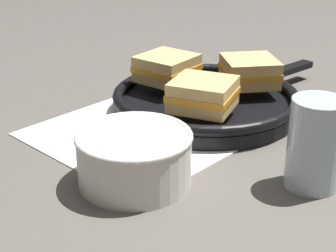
# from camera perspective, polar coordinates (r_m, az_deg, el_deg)

# --- Properties ---
(ground_plane) EXTENTS (4.00, 4.00, 0.00)m
(ground_plane) POSITION_cam_1_polar(r_m,az_deg,el_deg) (0.79, -1.99, -1.78)
(ground_plane) COLOR #56514C
(napkin) EXTENTS (0.33, 0.30, 0.00)m
(napkin) POSITION_cam_1_polar(r_m,az_deg,el_deg) (0.81, -4.02, -1.13)
(napkin) COLOR white
(napkin) RESTS_ON ground_plane
(soup_bowl) EXTENTS (0.15, 0.15, 0.07)m
(soup_bowl) POSITION_cam_1_polar(r_m,az_deg,el_deg) (0.67, -3.75, -3.17)
(soup_bowl) COLOR silver
(soup_bowl) RESTS_ON ground_plane
(spoon) EXTENTS (0.17, 0.04, 0.01)m
(spoon) POSITION_cam_1_polar(r_m,az_deg,el_deg) (0.76, -2.64, -2.13)
(spoon) COLOR #9E9EA3
(spoon) RESTS_ON napkin
(skillet) EXTENTS (0.32, 0.46, 0.04)m
(skillet) POSITION_cam_1_polar(r_m,az_deg,el_deg) (0.89, 4.29, 2.81)
(skillet) COLOR black
(skillet) RESTS_ON ground_plane
(sandwich_near_left) EXTENTS (0.13, 0.13, 0.05)m
(sandwich_near_left) POSITION_cam_1_polar(r_m,az_deg,el_deg) (0.92, 9.02, 6.03)
(sandwich_near_left) COLOR #DBB26B
(sandwich_near_left) RESTS_ON skillet
(sandwich_near_right) EXTENTS (0.11, 0.11, 0.05)m
(sandwich_near_right) POSITION_cam_1_polar(r_m,az_deg,el_deg) (0.92, -0.12, 6.46)
(sandwich_near_right) COLOR #DBB26B
(sandwich_near_right) RESTS_ON skillet
(sandwich_far_left) EXTENTS (0.13, 0.13, 0.05)m
(sandwich_far_left) POSITION_cam_1_polar(r_m,az_deg,el_deg) (0.80, 3.91, 3.54)
(sandwich_far_left) COLOR #DBB26B
(sandwich_far_left) RESTS_ON skillet
(drinking_glass) EXTENTS (0.07, 0.07, 0.12)m
(drinking_glass) POSITION_cam_1_polar(r_m,az_deg,el_deg) (0.67, 15.99, -1.92)
(drinking_glass) COLOR silver
(drinking_glass) RESTS_ON ground_plane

